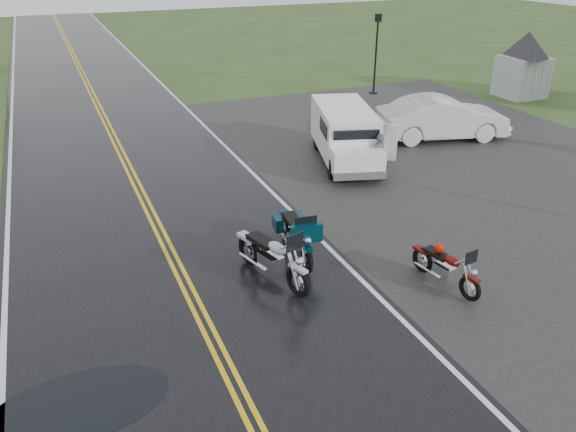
% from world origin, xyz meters
% --- Properties ---
extents(ground, '(120.00, 120.00, 0.00)m').
position_xyz_m(ground, '(0.00, 0.00, 0.00)').
color(ground, '#2D471E').
rests_on(ground, ground).
extents(road, '(8.00, 100.00, 0.04)m').
position_xyz_m(road, '(0.00, 10.00, 0.02)').
color(road, black).
rests_on(road, ground).
extents(parking_pad, '(14.00, 24.00, 0.03)m').
position_xyz_m(parking_pad, '(11.00, 5.00, 0.01)').
color(parking_pad, black).
rests_on(parking_pad, ground).
extents(visitor_center, '(16.00, 10.00, 4.80)m').
position_xyz_m(visitor_center, '(20.00, 12.00, 2.40)').
color(visitor_center, '#A8AAAD').
rests_on(visitor_center, ground).
extents(motorcycle_red, '(1.01, 2.06, 1.16)m').
position_xyz_m(motorcycle_red, '(5.52, -1.64, 0.58)').
color(motorcycle_red, '#560C09').
rests_on(motorcycle_red, ground).
extents(motorcycle_teal, '(1.17, 2.47, 1.40)m').
position_xyz_m(motorcycle_teal, '(2.77, 0.82, 0.70)').
color(motorcycle_teal, '#042A33').
rests_on(motorcycle_teal, ground).
extents(motorcycle_silver, '(1.56, 2.65, 1.48)m').
position_xyz_m(motorcycle_silver, '(2.16, -0.02, 0.74)').
color(motorcycle_silver, '#B8BCC1').
rests_on(motorcycle_silver, ground).
extents(van_white, '(3.22, 5.28, 1.95)m').
position_xyz_m(van_white, '(6.07, 5.87, 0.97)').
color(van_white, white).
rests_on(van_white, ground).
extents(person_at_van, '(0.61, 0.45, 1.52)m').
position_xyz_m(person_at_van, '(7.49, 5.34, 0.76)').
color(person_at_van, '#49484D').
rests_on(person_at_van, ground).
extents(sedan_white, '(5.35, 2.99, 1.67)m').
position_xyz_m(sedan_white, '(12.03, 7.91, 0.83)').
color(sedan_white, silver).
rests_on(sedan_white, ground).
extents(lamp_post_far_right, '(0.34, 0.34, 4.01)m').
position_xyz_m(lamp_post_far_right, '(13.48, 15.44, 2.01)').
color(lamp_post_far_right, black).
rests_on(lamp_post_far_right, ground).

